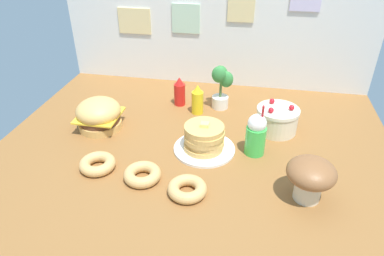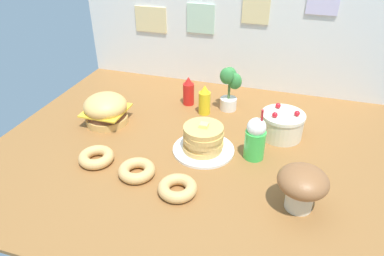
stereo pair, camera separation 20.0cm
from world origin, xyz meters
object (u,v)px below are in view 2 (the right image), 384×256
Objects in this scene: cream_soda_cup at (255,139)px; donut_chocolate at (137,170)px; layer_cake at (282,125)px; burger at (106,109)px; ketchup_bottle at (189,92)px; mustard_bottle at (205,101)px; potted_plant at (230,87)px; mushroom_stool at (302,185)px; donut_vanilla at (177,188)px; pancake_stack at (203,140)px; donut_pink_glaze at (96,157)px.

donut_chocolate is (-0.56, -0.34, -0.09)m from cream_soda_cup.
layer_cake is 1.34× the size of donut_chocolate.
burger is 0.59m from ketchup_bottle.
mustard_bottle is (0.57, 0.31, 0.00)m from burger.
potted_plant is at bearing 70.51° from donut_chocolate.
potted_plant reaches higher than ketchup_bottle.
mushroom_stool is (0.14, -0.60, 0.06)m from layer_cake.
layer_cake is at bearing 57.24° from donut_vanilla.
layer_cake is 0.82× the size of potted_plant.
donut_chocolate is (-0.27, -0.31, -0.04)m from pancake_stack.
pancake_stack is at bearing 150.86° from mushroom_stool.
burger is 0.88× the size of cream_soda_cup.
donut_vanilla is at bearing -11.74° from donut_pink_glaze.
mustard_bottle is (-0.12, 0.43, 0.02)m from pancake_stack.
potted_plant is at bearing 86.81° from pancake_stack.
ketchup_bottle is 0.94m from donut_vanilla.
mustard_bottle is at bearing 104.91° from pancake_stack.
cream_soda_cup is 0.52m from donut_vanilla.
donut_chocolate is (-0.16, -0.75, -0.07)m from mustard_bottle.
ketchup_bottle is 1.08× the size of donut_chocolate.
donut_pink_glaze is 0.27m from donut_chocolate.
layer_cake is 0.80m from donut_vanilla.
donut_vanilla is (0.51, -0.11, 0.00)m from donut_pink_glaze.
cream_soda_cup reaches higher than burger.
pancake_stack is 0.38m from donut_vanilla.
ketchup_bottle is 0.85m from donut_pink_glaze.
pancake_stack reaches higher than donut_chocolate.
cream_soda_cup is (0.28, 0.03, 0.05)m from pancake_stack.
donut_chocolate is at bearing -148.40° from cream_soda_cup.
donut_vanilla is at bearing -122.76° from layer_cake.
potted_plant reaches higher than pancake_stack.
mustard_bottle is 1.08× the size of donut_vanilla.
mushroom_stool is at bearing -29.14° from pancake_stack.
pancake_stack is 1.70× the size of mustard_bottle.
cream_soda_cup is (-0.12, -0.27, 0.04)m from layer_cake.
layer_cake is at bearing 64.82° from cream_soda_cup.
pancake_stack is at bearing 86.41° from donut_vanilla.
layer_cake reaches higher than donut_vanilla.
donut_chocolate is 0.61× the size of potted_plant.
potted_plant is (0.05, 0.92, 0.14)m from donut_vanilla.
pancake_stack is 0.51m from layer_cake.
mustard_bottle is 1.08× the size of donut_chocolate.
mustard_bottle is at bearing 96.43° from donut_vanilla.
donut_chocolate is 0.26m from donut_vanilla.
donut_vanilla is 0.93m from potted_plant.
mushroom_stool reaches higher than donut_pink_glaze.
burger is at bearing -171.31° from layer_cake.
ketchup_bottle is at bearing 160.52° from layer_cake.
layer_cake is at bearing 31.03° from donut_pink_glaze.
donut_vanilla is at bearing -37.26° from burger.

